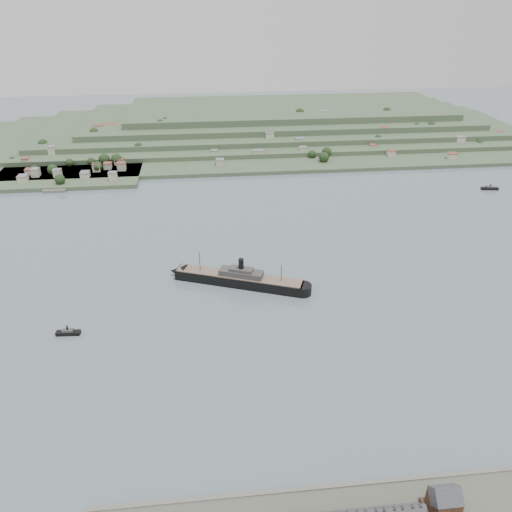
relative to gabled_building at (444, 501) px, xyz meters
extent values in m
plane|color=slate|center=(-27.50, 164.00, -8.19)|extent=(1400.00, 1400.00, 0.00)
cube|color=slate|center=(-27.50, 15.00, -6.89)|extent=(220.00, 2.00, 2.60)
cube|color=#432617|center=(-10.00, -4.00, 1.81)|extent=(0.50, 8.40, 3.00)
cube|color=#2E1E19|center=(-21.00, -4.00, 3.21)|extent=(0.90, 1.40, 3.20)
cube|color=#2E1E19|center=(-15.50, -4.00, 3.21)|extent=(0.90, 1.40, 3.20)
cube|color=#432617|center=(0.00, 0.00, -1.69)|extent=(10.00, 10.00, 9.00)
cube|color=#383A40|center=(0.00, 0.00, 2.81)|extent=(10.40, 10.18, 10.18)
cube|color=#3D5337|center=(-27.50, 524.00, -6.19)|extent=(760.00, 260.00, 4.00)
cube|color=#3D5337|center=(-7.50, 549.00, -1.69)|extent=(680.00, 220.00, 5.00)
cube|color=#3D5337|center=(7.50, 564.00, 3.81)|extent=(600.00, 200.00, 6.00)
cube|color=#3D5337|center=(22.50, 579.00, 10.31)|extent=(520.00, 180.00, 7.00)
cube|color=#3D5337|center=(37.50, 594.00, 17.81)|extent=(440.00, 160.00, 8.00)
cube|color=#3D5337|center=(-227.50, 414.00, -6.19)|extent=(150.00, 90.00, 4.00)
cube|color=slate|center=(-232.50, 372.00, -6.79)|extent=(22.00, 14.00, 2.80)
cube|color=black|center=(-64.91, 176.27, -4.74)|extent=(86.76, 43.12, 6.88)
cone|color=black|center=(-106.15, 192.33, -4.74)|extent=(15.28, 15.28, 11.80)
cylinder|color=black|center=(-23.67, 160.20, -4.74)|extent=(11.80, 11.80, 6.88)
cube|color=#745E4D|center=(-64.91, 176.27, -1.01)|extent=(84.57, 41.49, 0.59)
cube|color=#3F3C3A|center=(-63.08, 175.55, 1.16)|extent=(30.71, 18.96, 3.93)
cube|color=#3F3C3A|center=(-63.08, 175.55, 3.81)|extent=(17.16, 12.13, 2.46)
cylinder|color=black|center=(-63.08, 175.55, 7.55)|extent=(3.54, 3.54, 8.85)
cylinder|color=#3B2B1B|center=(-90.57, 186.26, 5.58)|extent=(0.49, 0.49, 15.74)
cylinder|color=#3B2B1B|center=(-37.42, 165.56, 4.60)|extent=(0.49, 0.49, 13.77)
cube|color=black|center=(-168.49, 131.83, -7.07)|extent=(14.12, 4.55, 2.23)
cube|color=#3F3C3A|center=(-168.49, 131.83, -5.40)|extent=(6.43, 3.34, 1.67)
cylinder|color=black|center=(-168.49, 131.83, -3.55)|extent=(0.93, 0.93, 3.25)
cube|color=black|center=(-235.75, 389.00, -6.99)|extent=(18.65, 9.36, 2.40)
cube|color=#3F3C3A|center=(-235.75, 389.00, -5.19)|extent=(8.83, 5.91, 1.80)
cylinder|color=black|center=(-235.75, 389.00, -3.19)|extent=(1.00, 1.00, 3.49)
cube|color=black|center=(198.43, 327.95, -7.09)|extent=(16.98, 6.98, 2.20)
cube|color=#3F3C3A|center=(198.43, 327.95, -5.44)|extent=(7.88, 4.73, 1.65)
cylinder|color=black|center=(198.43, 327.95, -3.61)|extent=(0.92, 0.92, 3.20)
camera|label=1|loc=(-84.36, -113.02, 172.51)|focal=35.00mm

